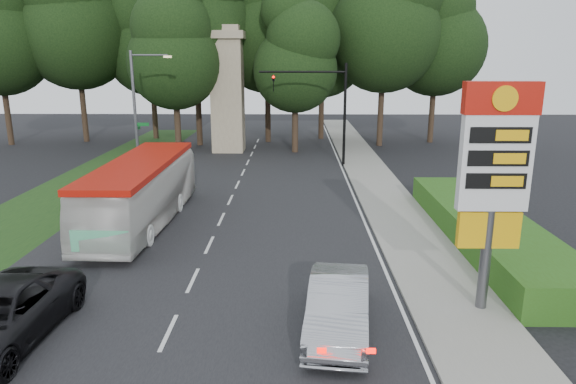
{
  "coord_description": "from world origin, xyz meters",
  "views": [
    {
      "loc": [
        3.53,
        -12.34,
        7.42
      ],
      "look_at": [
        3.24,
        7.83,
        2.2
      ],
      "focal_mm": 32.0,
      "sensor_mm": 36.0,
      "label": 1
    }
  ],
  "objects_px": {
    "monument": "(228,89)",
    "sedan_silver": "(338,306)",
    "streetlight_signs": "(138,106)",
    "gas_station_pylon": "(495,168)",
    "transit_bus": "(142,193)",
    "traffic_signal_mast": "(326,100)"
  },
  "relations": [
    {
      "from": "streetlight_signs",
      "to": "transit_bus",
      "type": "distance_m",
      "value": 12.61
    },
    {
      "from": "gas_station_pylon",
      "to": "traffic_signal_mast",
      "type": "height_order",
      "value": "traffic_signal_mast"
    },
    {
      "from": "gas_station_pylon",
      "to": "streetlight_signs",
      "type": "distance_m",
      "value": 25.74
    },
    {
      "from": "streetlight_signs",
      "to": "sedan_silver",
      "type": "relative_size",
      "value": 1.7
    },
    {
      "from": "traffic_signal_mast",
      "to": "monument",
      "type": "xyz_separation_m",
      "value": [
        -7.68,
        6.0,
        0.43
      ]
    },
    {
      "from": "monument",
      "to": "transit_bus",
      "type": "xyz_separation_m",
      "value": [
        -1.5,
        -19.74,
        -3.61
      ]
    },
    {
      "from": "streetlight_signs",
      "to": "monument",
      "type": "bearing_deg",
      "value": 58.03
    },
    {
      "from": "sedan_silver",
      "to": "monument",
      "type": "bearing_deg",
      "value": 109.67
    },
    {
      "from": "streetlight_signs",
      "to": "gas_station_pylon",
      "type": "bearing_deg",
      "value": -51.04
    },
    {
      "from": "gas_station_pylon",
      "to": "sedan_silver",
      "type": "xyz_separation_m",
      "value": [
        -4.46,
        -1.3,
        -3.67
      ]
    },
    {
      "from": "traffic_signal_mast",
      "to": "sedan_silver",
      "type": "relative_size",
      "value": 1.53
    },
    {
      "from": "gas_station_pylon",
      "to": "monument",
      "type": "xyz_separation_m",
      "value": [
        -11.2,
        28.01,
        0.66
      ]
    },
    {
      "from": "traffic_signal_mast",
      "to": "sedan_silver",
      "type": "height_order",
      "value": "traffic_signal_mast"
    },
    {
      "from": "transit_bus",
      "to": "streetlight_signs",
      "type": "bearing_deg",
      "value": 108.32
    },
    {
      "from": "streetlight_signs",
      "to": "sedan_silver",
      "type": "distance_m",
      "value": 24.6
    },
    {
      "from": "monument",
      "to": "transit_bus",
      "type": "height_order",
      "value": "monument"
    },
    {
      "from": "gas_station_pylon",
      "to": "monument",
      "type": "bearing_deg",
      "value": 111.8
    },
    {
      "from": "transit_bus",
      "to": "sedan_silver",
      "type": "distance_m",
      "value": 12.64
    },
    {
      "from": "monument",
      "to": "sedan_silver",
      "type": "distance_m",
      "value": 30.38
    },
    {
      "from": "gas_station_pylon",
      "to": "sedan_silver",
      "type": "height_order",
      "value": "gas_station_pylon"
    },
    {
      "from": "traffic_signal_mast",
      "to": "sedan_silver",
      "type": "bearing_deg",
      "value": -92.32
    },
    {
      "from": "gas_station_pylon",
      "to": "transit_bus",
      "type": "xyz_separation_m",
      "value": [
        -12.7,
        8.26,
        -2.95
      ]
    }
  ]
}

